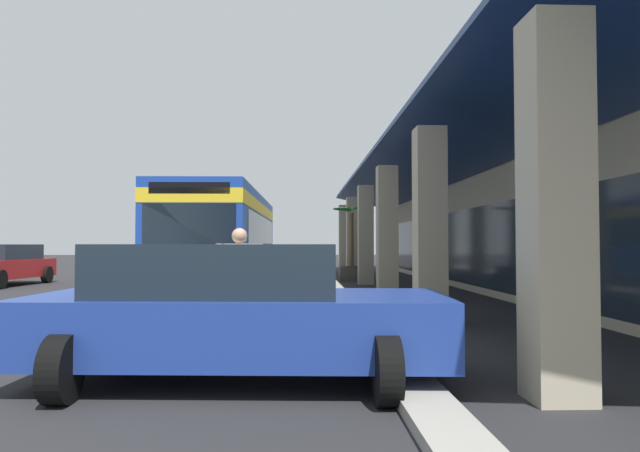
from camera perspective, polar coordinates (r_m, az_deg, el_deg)
name	(u,v)px	position (r m, az deg, el deg)	size (l,w,h in m)	color
ground	(429,285)	(20.92, 10.98, -5.86)	(120.00, 120.00, 0.00)	#262628
curb_strip	(335,288)	(18.28, 1.51, -6.29)	(37.27, 0.50, 0.12)	#9E998E
plaza_building	(626,179)	(21.23, 28.47, 4.16)	(31.35, 14.31, 7.22)	#B2A88E
transit_bus	(224,233)	(19.29, -9.64, -0.70)	(11.25, 2.96, 3.34)	#193D9E
parked_sedan_red	(1,265)	(23.10, -29.45, -3.41)	(4.52, 2.23, 1.47)	maroon
parked_sedan_blue	(234,311)	(6.21, -8.62, -8.48)	(2.61, 4.50, 1.47)	navy
pedestrian	(239,279)	(8.41, -8.14, -5.29)	(0.41, 0.69, 1.71)	navy
potted_palm	(352,266)	(22.81, 3.20, -4.02)	(1.85, 1.56, 3.02)	#4C4742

